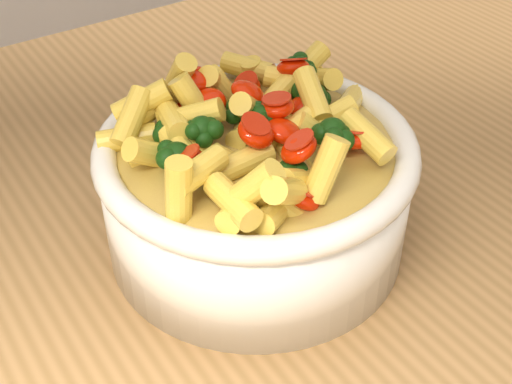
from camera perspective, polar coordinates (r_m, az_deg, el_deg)
table at (r=0.64m, az=-4.79°, el=-10.35°), size 1.20×0.80×0.90m
serving_bowl at (r=0.53m, az=-0.00°, el=0.11°), size 0.23×0.23×0.10m
pasta_salad at (r=0.49m, az=-0.00°, el=5.76°), size 0.18×0.18×0.04m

